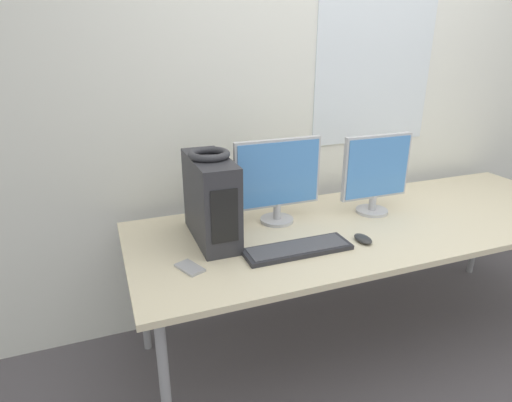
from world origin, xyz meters
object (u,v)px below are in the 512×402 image
at_px(pc_tower, 211,199).
at_px(cell_phone, 190,268).
at_px(keyboard, 298,249).
at_px(monitor_main, 278,178).
at_px(mouse, 363,239).
at_px(monitor_right_near, 376,172).
at_px(headphones, 209,154).

distance_m(pc_tower, cell_phone, 0.35).
height_order(pc_tower, keyboard, pc_tower).
distance_m(monitor_main, keyboard, 0.40).
height_order(mouse, cell_phone, mouse).
bearing_deg(keyboard, monitor_main, 82.16).
bearing_deg(keyboard, mouse, -3.18).
height_order(pc_tower, cell_phone, pc_tower).
xyz_separation_m(keyboard, cell_phone, (-0.47, 0.02, -0.01)).
bearing_deg(monitor_right_near, headphones, -179.85).
distance_m(monitor_right_near, keyboard, 0.66).
height_order(pc_tower, monitor_main, monitor_main).
distance_m(headphones, monitor_right_near, 0.89).
xyz_separation_m(pc_tower, cell_phone, (-0.16, -0.24, -0.19)).
relative_size(pc_tower, cell_phone, 3.04).
bearing_deg(mouse, cell_phone, 177.57).
distance_m(monitor_right_near, cell_phone, 1.09).
bearing_deg(monitor_right_near, cell_phone, -166.64).
bearing_deg(cell_phone, headphones, 33.26).
distance_m(pc_tower, keyboard, 0.44).
relative_size(monitor_main, monitor_right_near, 1.06).
bearing_deg(cell_phone, keyboard, -25.34).
relative_size(monitor_main, keyboard, 0.93).
distance_m(monitor_main, mouse, 0.49).
height_order(pc_tower, mouse, pc_tower).
distance_m(headphones, keyboard, 0.56).
relative_size(pc_tower, monitor_main, 0.97).
bearing_deg(headphones, cell_phone, -123.32).
height_order(pc_tower, monitor_right_near, monitor_right_near).
height_order(headphones, monitor_right_near, monitor_right_near).
xyz_separation_m(monitor_right_near, cell_phone, (-1.03, -0.25, -0.22)).
xyz_separation_m(headphones, cell_phone, (-0.16, -0.24, -0.39)).
bearing_deg(monitor_right_near, pc_tower, -179.80).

